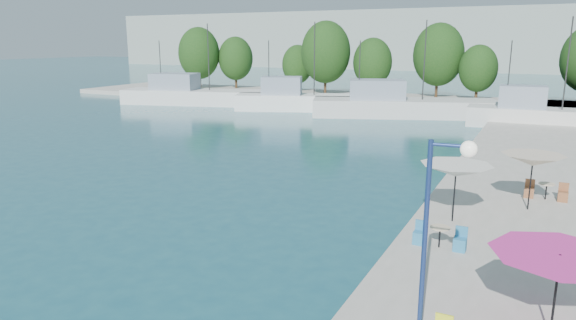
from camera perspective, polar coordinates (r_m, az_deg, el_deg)
The scene contains 19 objects.
quay_far at distance 66.84m, azimuth 10.53°, elevation 6.48°, with size 90.00×16.00×0.60m, color #A39F93.
hill_west at distance 161.95m, azimuth 12.49°, elevation 12.88°, with size 180.00×40.00×16.00m, color gray.
trawler_01 at distance 65.77m, azimuth -10.58°, elevation 7.05°, with size 18.82×9.32×10.20m.
trawler_02 at distance 58.87m, azimuth 1.08°, elevation 6.58°, with size 15.11×8.78×10.20m.
trawler_03 at distance 55.23m, azimuth 12.21°, elevation 5.86°, with size 19.29×11.04×10.20m.
trawler_04 at distance 51.77m, azimuth 26.24°, elevation 4.35°, with size 13.33×4.09×10.20m.
tree_01 at distance 80.65m, azimuth -9.87°, elevation 11.61°, with size 6.23×6.23×9.22m.
tree_02 at distance 80.56m, azimuth -5.85°, elevation 11.15°, with size 5.28×5.28×7.82m.
tree_03 at distance 75.80m, azimuth 1.06°, elevation 10.58°, with size 4.48×4.48×6.63m.
tree_04 at distance 70.58m, azimuth 4.21°, elevation 11.86°, with size 6.63×6.63×9.81m.
tree_05 at distance 69.91m, azimuth 9.37°, elevation 10.66°, with size 5.13×5.13×7.59m.
tree_06 at distance 69.14m, azimuth 16.39°, elevation 11.16°, with size 6.36×6.36×9.42m.
tree_07 at distance 66.99m, azimuth 20.38°, elevation 9.51°, with size 4.56×4.56×6.75m.
umbrella_pink at distance 14.05m, azimuth 27.90°, elevation -10.24°, with size 3.28×3.28×2.18m.
umbrella_white at distance 21.40m, azimuth 18.17°, elevation -1.09°, with size 2.84×2.84×2.38m.
umbrella_cream at distance 24.14m, azimuth 25.57°, elevation -0.02°, with size 2.59×2.59×2.45m.
cafe_table_02 at distance 19.10m, azimuth 16.47°, elevation -8.48°, with size 1.82×0.70×0.76m.
cafe_table_03 at distance 26.48m, azimuth 26.72°, elevation -3.33°, with size 1.82×0.70×0.76m.
street_lamp at distance 12.13m, azimuth 16.68°, elevation -4.97°, with size 1.04×0.36×5.03m.
Camera 1 is at (10.43, 3.18, 7.73)m, focal length 32.00 mm.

